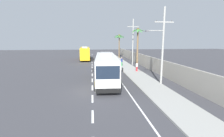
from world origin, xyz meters
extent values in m
plane|color=#3A3A3F|center=(0.00, 0.00, 0.00)|extent=(160.00, 160.00, 0.00)
cube|color=#999993|center=(6.80, 10.00, 0.07)|extent=(3.20, 90.00, 0.14)
cube|color=white|center=(0.00, -5.78, 0.00)|extent=(0.16, 2.00, 0.01)
cube|color=white|center=(0.00, -2.23, 0.00)|extent=(0.16, 2.00, 0.01)
cube|color=white|center=(0.00, 1.33, 0.00)|extent=(0.16, 2.00, 0.01)
cube|color=white|center=(0.00, 4.88, 0.00)|extent=(0.16, 2.00, 0.01)
cube|color=white|center=(0.00, 8.44, 0.00)|extent=(0.16, 2.00, 0.01)
cube|color=white|center=(0.00, 11.99, 0.00)|extent=(0.16, 2.00, 0.01)
cube|color=white|center=(0.00, 15.55, 0.00)|extent=(0.16, 2.00, 0.01)
cube|color=white|center=(0.00, 19.10, 0.00)|extent=(0.16, 2.00, 0.01)
cube|color=white|center=(0.00, 22.65, 0.00)|extent=(0.16, 2.00, 0.01)
cube|color=white|center=(0.00, 26.21, 0.00)|extent=(0.16, 2.00, 0.01)
cube|color=white|center=(0.00, 29.76, 0.00)|extent=(0.16, 2.00, 0.01)
cube|color=white|center=(0.00, 33.32, 0.00)|extent=(0.16, 2.00, 0.01)
cube|color=white|center=(0.00, 36.87, 0.00)|extent=(0.16, 2.00, 0.01)
cube|color=white|center=(0.00, 40.43, 0.00)|extent=(0.16, 2.00, 0.01)
cube|color=white|center=(0.00, 43.98, 0.00)|extent=(0.16, 2.00, 0.01)
cube|color=white|center=(0.00, 47.54, 0.00)|extent=(0.16, 2.00, 0.01)
cube|color=white|center=(3.72, 15.00, 0.00)|extent=(0.14, 70.00, 0.01)
cube|color=#9E998E|center=(10.60, 14.00, 1.20)|extent=(0.24, 60.00, 2.40)
cube|color=silver|center=(1.81, 4.07, 1.90)|extent=(3.11, 11.96, 3.01)
cube|color=#192333|center=(1.82, 4.27, 2.42)|extent=(3.09, 11.02, 0.96)
cube|color=#192333|center=(1.49, -1.81, 2.35)|extent=(2.27, 0.22, 1.26)
cube|color=yellow|center=(1.81, 4.07, 1.22)|extent=(3.13, 11.73, 0.54)
cube|color=black|center=(1.48, -1.90, 0.59)|extent=(2.42, 0.29, 0.44)
cube|color=#B7B7B7|center=(1.89, 5.54, 3.54)|extent=(1.50, 2.68, 0.28)
cube|color=black|center=(2.91, -1.68, 2.57)|extent=(0.12, 0.09, 0.36)
cube|color=black|center=(0.09, -1.52, 2.57)|extent=(0.12, 0.09, 0.36)
cylinder|color=black|center=(2.79, -0.14, 0.52)|extent=(0.38, 1.06, 1.04)
cylinder|color=black|center=(0.38, -0.01, 0.52)|extent=(0.38, 1.06, 1.04)
cylinder|color=black|center=(3.21, 7.55, 0.52)|extent=(0.38, 1.06, 1.04)
cylinder|color=black|center=(0.80, 7.68, 0.52)|extent=(0.38, 1.06, 1.04)
cube|color=gold|center=(-1.90, 28.76, 1.89)|extent=(2.79, 10.80, 3.00)
cube|color=#192333|center=(-1.90, 28.56, 2.42)|extent=(2.79, 9.95, 0.96)
cube|color=#192333|center=(-2.08, 34.08, 2.34)|extent=(2.23, 0.18, 1.26)
cube|color=red|center=(-1.90, 28.76, 1.22)|extent=(2.82, 10.59, 0.54)
cube|color=black|center=(-2.09, 34.17, 0.59)|extent=(2.38, 0.24, 0.44)
cube|color=#B7B7B7|center=(-1.86, 27.42, 3.53)|extent=(1.41, 2.40, 0.28)
cube|color=black|center=(-3.47, 33.82, 2.57)|extent=(0.12, 0.08, 0.36)
cube|color=black|center=(-0.68, 33.92, 2.57)|extent=(0.12, 0.08, 0.36)
cylinder|color=black|center=(-3.22, 32.47, 0.52)|extent=(0.36, 1.05, 1.04)
cylinder|color=black|center=(-0.84, 32.55, 0.52)|extent=(0.36, 1.05, 1.04)
cylinder|color=black|center=(-2.98, 25.50, 0.52)|extent=(0.36, 1.05, 1.04)
cylinder|color=black|center=(-0.61, 25.59, 0.52)|extent=(0.36, 1.05, 1.04)
cylinder|color=black|center=(3.93, 12.96, 0.30)|extent=(0.16, 0.61, 0.60)
cylinder|color=black|center=(3.78, 14.31, 0.30)|extent=(0.18, 0.61, 0.60)
cube|color=#1947B2|center=(3.86, 13.58, 0.52)|extent=(0.36, 1.12, 0.36)
cube|color=black|center=(3.83, 13.88, 0.72)|extent=(0.30, 0.62, 0.12)
cylinder|color=gray|center=(3.92, 13.08, 0.60)|extent=(0.09, 0.32, 0.67)
cylinder|color=black|center=(3.91, 13.18, 1.04)|extent=(0.56, 0.10, 0.04)
sphere|color=#EAEACC|center=(3.92, 13.06, 0.90)|extent=(0.14, 0.14, 0.14)
cylinder|color=beige|center=(3.84, 13.83, 1.04)|extent=(0.32, 0.32, 0.63)
sphere|color=black|center=(3.84, 13.83, 1.48)|extent=(0.26, 0.26, 0.26)
cylinder|color=red|center=(7.56, 9.88, 0.52)|extent=(0.28, 0.28, 0.76)
cylinder|color=beige|center=(7.56, 9.88, 1.20)|extent=(0.36, 0.36, 0.60)
sphere|color=brown|center=(7.56, 9.88, 1.61)|extent=(0.24, 0.24, 0.24)
cylinder|color=#2D7A47|center=(6.05, 15.85, 0.56)|extent=(0.28, 0.28, 0.85)
cylinder|color=navy|center=(6.05, 15.85, 1.32)|extent=(0.36, 0.36, 0.67)
sphere|color=tan|center=(6.05, 15.85, 1.77)|extent=(0.24, 0.24, 0.24)
cylinder|color=#9E9E99|center=(8.35, 1.77, 4.55)|extent=(0.24, 0.24, 9.10)
cube|color=#9E9E99|center=(8.35, 1.77, 7.40)|extent=(2.32, 0.12, 0.12)
cylinder|color=#4C4742|center=(7.42, 1.77, 7.52)|extent=(0.08, 0.08, 0.16)
cylinder|color=#4C4742|center=(9.28, 1.77, 7.52)|extent=(0.08, 0.08, 0.16)
cylinder|color=#9E9E99|center=(7.37, 1.77, 6.44)|extent=(1.96, 0.09, 0.09)
cube|color=#4C4C51|center=(6.39, 1.77, 6.38)|extent=(0.44, 0.24, 0.14)
cylinder|color=#9E9E99|center=(8.76, 17.68, 4.88)|extent=(0.24, 0.24, 9.76)
cube|color=#9E9E99|center=(8.76, 17.68, 8.17)|extent=(2.47, 0.12, 0.12)
cylinder|color=#4C4742|center=(7.77, 17.68, 8.29)|extent=(0.08, 0.08, 0.16)
cylinder|color=#4C4742|center=(9.75, 17.68, 8.29)|extent=(0.08, 0.08, 0.16)
cylinder|color=brown|center=(8.18, 32.01, 3.24)|extent=(0.30, 0.30, 6.48)
ellipsoid|color=#3D893D|center=(8.96, 31.99, 6.34)|extent=(1.60, 0.41, 0.58)
ellipsoid|color=#3D893D|center=(8.63, 32.63, 6.31)|extent=(1.22, 1.48, 0.65)
ellipsoid|color=#3D893D|center=(7.92, 32.75, 6.35)|extent=(0.87, 1.63, 0.57)
ellipsoid|color=#3D893D|center=(7.47, 32.36, 6.37)|extent=(1.60, 1.03, 0.53)
ellipsoid|color=#3D893D|center=(7.50, 31.70, 6.26)|extent=(1.55, 0.98, 0.74)
ellipsoid|color=#3D893D|center=(8.08, 31.25, 6.33)|extent=(0.56, 1.62, 0.61)
ellipsoid|color=#3D893D|center=(8.55, 31.37, 6.25)|extent=(1.08, 1.51, 0.77)
sphere|color=brown|center=(8.18, 32.01, 6.53)|extent=(0.56, 0.56, 0.56)
cylinder|color=brown|center=(9.25, 15.69, 3.73)|extent=(0.35, 0.35, 7.47)
ellipsoid|color=#3D893D|center=(9.94, 15.63, 7.35)|extent=(1.45, 0.49, 0.55)
ellipsoid|color=#3D893D|center=(9.52, 16.34, 7.38)|extent=(0.89, 1.46, 0.49)
ellipsoid|color=#3D893D|center=(8.82, 16.25, 7.37)|extent=(1.16, 1.36, 0.51)
ellipsoid|color=#3D893D|center=(8.63, 15.65, 7.19)|extent=(1.32, 0.43, 0.86)
ellipsoid|color=#3D893D|center=(9.04, 15.09, 7.20)|extent=(0.76, 1.36, 0.84)
ellipsoid|color=#3D893D|center=(9.53, 15.14, 7.19)|extent=(0.92, 1.33, 0.85)
sphere|color=brown|center=(9.25, 15.69, 7.52)|extent=(0.56, 0.56, 0.56)
cylinder|color=brown|center=(9.20, 38.05, 3.52)|extent=(0.36, 0.36, 7.04)
ellipsoid|color=#337F33|center=(10.09, 37.97, 6.78)|extent=(1.86, 0.52, 0.83)
ellipsoid|color=#337F33|center=(9.82, 38.68, 6.75)|extent=(1.52, 1.56, 0.89)
ellipsoid|color=#337F33|center=(9.08, 38.88, 6.67)|extent=(0.61, 1.78, 1.03)
ellipsoid|color=#337F33|center=(8.40, 38.51, 6.87)|extent=(1.82, 1.25, 0.64)
ellipsoid|color=#337F33|center=(8.40, 37.74, 6.71)|extent=(1.79, 0.97, 0.96)
ellipsoid|color=#337F33|center=(8.94, 37.17, 6.84)|extent=(0.89, 1.90, 0.71)
ellipsoid|color=#337F33|center=(9.83, 37.37, 6.84)|extent=(1.54, 1.62, 0.70)
sphere|color=brown|center=(9.20, 38.05, 7.09)|extent=(0.56, 0.56, 0.56)
camera|label=1|loc=(0.05, -16.67, 5.32)|focal=26.07mm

